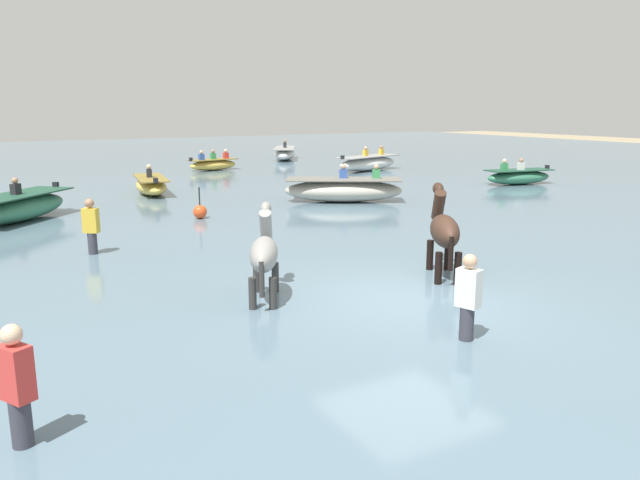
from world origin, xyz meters
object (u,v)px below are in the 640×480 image
(channel_buoy, at_px, (200,212))
(horse_lead_dark_bay, at_px, (444,233))
(boat_mid_channel, at_px, (285,154))
(person_onlooker_left, at_px, (92,233))
(horse_trailing_grey, at_px, (264,256))
(boat_far_offshore, at_px, (151,185))
(boat_far_inshore, at_px, (18,208))
(boat_near_starboard, at_px, (343,190))
(boat_near_port, at_px, (519,177))
(boat_mid_outer, at_px, (213,164))
(person_onlooker_right, at_px, (467,308))
(boat_distant_west, at_px, (368,163))
(person_spectator_far, at_px, (19,400))

(channel_buoy, bearing_deg, horse_lead_dark_bay, -75.86)
(horse_lead_dark_bay, bearing_deg, boat_mid_channel, 70.24)
(horse_lead_dark_bay, bearing_deg, person_onlooker_left, 137.11)
(horse_trailing_grey, relative_size, boat_far_offshore, 0.58)
(boat_far_inshore, distance_m, person_onlooker_left, 5.36)
(boat_near_starboard, xyz_separation_m, channel_buoy, (-5.32, -0.71, -0.19))
(horse_trailing_grey, distance_m, boat_near_port, 18.09)
(horse_lead_dark_bay, relative_size, horse_trailing_grey, 1.08)
(boat_far_inshore, relative_size, boat_near_starboard, 0.87)
(boat_near_starboard, xyz_separation_m, boat_mid_channel, (5.74, 16.12, -0.04))
(horse_trailing_grey, xyz_separation_m, boat_mid_channel, (12.57, 24.68, -0.39))
(boat_mid_channel, bearing_deg, boat_mid_outer, -146.63)
(boat_far_offshore, relative_size, person_onlooker_right, 2.06)
(boat_far_inshore, xyz_separation_m, boat_distant_west, (16.42, 6.70, -0.01))
(boat_distant_west, bearing_deg, boat_far_offshore, -165.48)
(horse_lead_dark_bay, xyz_separation_m, boat_mid_outer, (2.99, 21.07, -0.54))
(horse_trailing_grey, relative_size, boat_far_inshore, 0.54)
(boat_mid_channel, distance_m, person_onlooker_left, 24.62)
(boat_near_starboard, bearing_deg, person_onlooker_right, -113.93)
(boat_far_inshore, distance_m, person_onlooker_right, 13.98)
(boat_mid_outer, height_order, person_spectator_far, person_spectator_far)
(boat_near_port, relative_size, boat_mid_channel, 0.75)
(person_onlooker_left, bearing_deg, boat_distant_west, 37.98)
(person_onlooker_left, height_order, person_onlooker_right, same)
(horse_lead_dark_bay, relative_size, boat_mid_channel, 0.50)
(boat_near_port, bearing_deg, horse_lead_dark_bay, -142.29)
(horse_lead_dark_bay, bearing_deg, boat_near_starboard, 69.93)
(channel_buoy, bearing_deg, person_onlooker_right, -89.25)
(horse_lead_dark_bay, xyz_separation_m, person_spectator_far, (-7.53, -2.73, -0.37))
(boat_mid_outer, xyz_separation_m, person_onlooker_left, (-8.53, -15.92, 0.17))
(boat_far_inshore, height_order, person_spectator_far, boat_far_inshore)
(boat_far_inshore, height_order, boat_near_port, boat_far_inshore)
(horse_lead_dark_bay, relative_size, boat_mid_outer, 0.77)
(horse_lead_dark_bay, distance_m, boat_mid_channel, 26.60)
(boat_near_starboard, bearing_deg, boat_far_offshore, 135.31)
(boat_near_starboard, height_order, boat_near_port, boat_near_starboard)
(horse_lead_dark_bay, height_order, channel_buoy, horse_lead_dark_bay)
(horse_trailing_grey, bearing_deg, person_onlooker_right, -61.80)
(boat_near_starboard, xyz_separation_m, boat_near_port, (8.84, 0.45, -0.08))
(boat_far_offshore, bearing_deg, boat_far_inshore, -142.14)
(person_onlooker_left, relative_size, person_onlooker_right, 1.00)
(boat_mid_outer, xyz_separation_m, person_onlooker_right, (-4.91, -23.83, 0.17))
(boat_far_offshore, relative_size, person_spectator_far, 2.06)
(boat_far_offshore, xyz_separation_m, boat_near_port, (14.05, -4.71, 0.00))
(boat_mid_channel, distance_m, person_onlooker_right, 29.85)
(horse_trailing_grey, height_order, boat_distant_west, horse_trailing_grey)
(boat_distant_west, height_order, boat_mid_channel, boat_distant_west)
(horse_trailing_grey, xyz_separation_m, person_spectator_far, (-3.95, -3.07, -0.28))
(person_onlooker_left, height_order, person_spectator_far, same)
(horse_lead_dark_bay, bearing_deg, horse_trailing_grey, 174.49)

